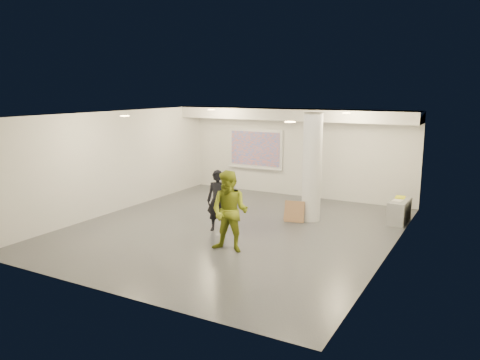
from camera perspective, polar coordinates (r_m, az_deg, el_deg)
The scene contains 20 objects.
floor at distance 12.41m, azimuth -0.89°, elevation -5.99°, with size 8.00×9.00×0.01m, color #3C3F44.
ceiling at distance 11.88m, azimuth -0.94°, elevation 7.98°, with size 8.00×9.00×0.01m, color white.
wall_back at distance 16.07m, azimuth 7.07°, elevation 3.34°, with size 8.00×0.01×3.00m, color silver.
wall_front at distance 8.53m, azimuth -16.09°, elevation -3.89°, with size 8.00×0.01×3.00m, color silver.
wall_left at distance 14.43m, azimuth -14.86°, elevation 2.17°, with size 0.01×9.00×3.00m, color silver.
wall_right at distance 10.69m, azimuth 18.06°, elevation -1.03°, with size 0.01×9.00×3.00m, color silver.
soffit_band at distance 15.44m, azimuth 6.42°, elevation 7.96°, with size 8.00×1.10×0.36m, color silver.
downlight_nw at distance 15.15m, azimuth -3.51°, elevation 8.56°, with size 0.22×0.22×0.02m, color #E7BE78.
downlight_ne at distance 13.34m, azimuth 12.86°, elevation 7.96°, with size 0.22×0.22×0.02m, color #E7BE78.
downlight_sw at distance 11.97m, azimuth -13.87°, elevation 7.59°, with size 0.22×0.22×0.02m, color #E7BE78.
downlight_se at distance 9.56m, azimuth 6.13°, elevation 7.05°, with size 0.22×0.22×0.02m, color #E7BE78.
column at distance 13.05m, azimuth 8.77°, elevation 1.50°, with size 0.52×0.52×3.00m, color silver.
projection_screen at distance 16.68m, azimuth 1.89°, elevation 3.79°, with size 2.10×0.13×1.42m.
credenza at distance 13.66m, azimuth 18.83°, elevation -3.61°, with size 0.45×1.09×0.63m, color gray.
papers_stack at distance 13.45m, azimuth 18.65°, elevation -2.39°, with size 0.23×0.29×0.02m, color white.
postit_pad at distance 13.85m, azimuth 18.95°, elevation -2.00°, with size 0.25×0.34×0.03m, color #F5FF21.
cardboard_back at distance 13.05m, azimuth 6.64°, elevation -3.85°, with size 0.55×0.05×0.60m, color #906846.
cardboard_front at distance 13.23m, azimuth 6.46°, elevation -3.76°, with size 0.50×0.05×0.55m, color #906846.
woman at distance 12.08m, azimuth -2.71°, elevation -2.55°, with size 0.58×0.38×1.59m, color black.
man at distance 10.51m, azimuth -1.25°, elevation -3.87°, with size 0.90×0.70×1.86m, color olive.
Camera 1 is at (5.88, -10.30, 3.64)m, focal length 35.00 mm.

